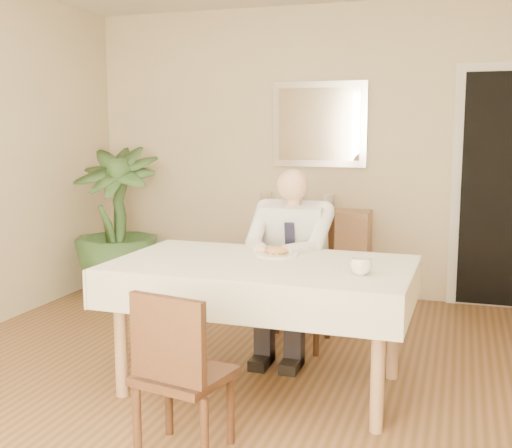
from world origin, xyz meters
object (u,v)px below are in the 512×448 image
(dining_table, at_px, (262,276))
(sideboard, at_px, (314,253))
(chair_far, at_px, (299,267))
(seated_man, at_px, (288,254))
(potted_palm, at_px, (117,223))
(chair_near, at_px, (178,369))
(coffee_mug, at_px, (361,266))

(dining_table, distance_m, sideboard, 2.14)
(chair_far, distance_m, seated_man, 0.33)
(sideboard, height_order, potted_palm, potted_palm)
(potted_palm, bearing_deg, sideboard, 17.75)
(chair_near, distance_m, coffee_mug, 1.11)
(chair_near, height_order, seated_man, seated_man)
(chair_near, bearing_deg, dining_table, 95.89)
(sideboard, bearing_deg, dining_table, -86.14)
(chair_near, bearing_deg, seated_man, 98.18)
(seated_man, relative_size, coffee_mug, 11.04)
(dining_table, height_order, chair_far, chair_far)
(dining_table, distance_m, coffee_mug, 0.63)
(seated_man, distance_m, sideboard, 1.56)
(chair_far, bearing_deg, sideboard, 94.87)
(dining_table, bearing_deg, sideboard, 95.60)
(dining_table, relative_size, coffee_mug, 15.36)
(sideboard, relative_size, potted_palm, 0.74)
(chair_near, distance_m, sideboard, 3.06)
(dining_table, xyz_separation_m, potted_palm, (-1.86, 1.57, 0.01))
(coffee_mug, distance_m, potted_palm, 3.00)
(potted_palm, bearing_deg, dining_table, -40.25)
(seated_man, bearing_deg, potted_palm, 152.21)
(chair_near, height_order, potted_palm, potted_palm)
(chair_far, xyz_separation_m, potted_palm, (-1.86, 0.69, 0.14))
(seated_man, relative_size, sideboard, 1.25)
(sideboard, xyz_separation_m, potted_palm, (-1.69, -0.54, 0.28))
(seated_man, height_order, coffee_mug, seated_man)
(chair_far, distance_m, potted_palm, 1.98)
(coffee_mug, relative_size, sideboard, 0.11)
(chair_far, relative_size, coffee_mug, 8.43)
(chair_near, xyz_separation_m, seated_man, (0.10, 1.54, 0.24))
(chair_near, xyz_separation_m, coffee_mug, (0.69, 0.79, 0.35))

